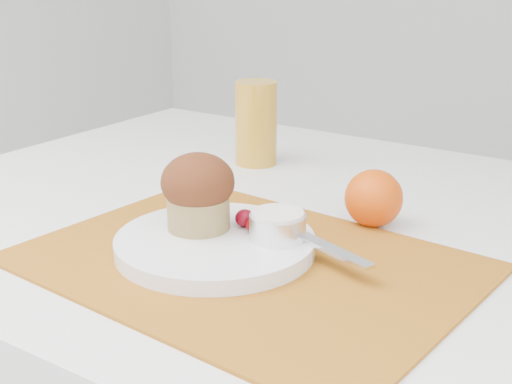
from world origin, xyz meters
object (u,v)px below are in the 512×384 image
Objects in this scene: orange at (374,198)px; plate at (215,244)px; juice_glass at (256,123)px; muffin at (198,191)px.

plate is at bearing -120.92° from orange.
juice_glass is at bearing 152.06° from orange.
plate is 0.21m from orange.
juice_glass is 0.33m from muffin.
plate is 2.48× the size of muffin.
muffin is at bearing -67.18° from juice_glass.
orange is 0.79× the size of muffin.
muffin is (-0.14, -0.17, 0.03)m from orange.
muffin reaches higher than plate.
muffin reaches higher than orange.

